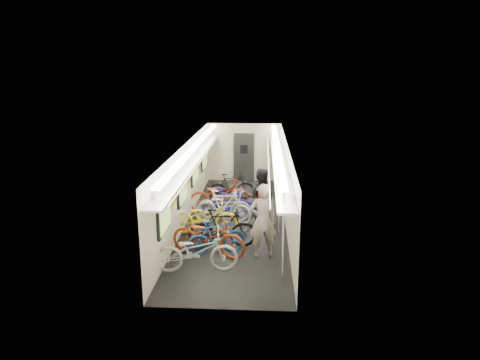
# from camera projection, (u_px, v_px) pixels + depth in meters

# --- Properties ---
(train_car_shell) EXTENTS (10.00, 10.00, 10.00)m
(train_car_shell) POSITION_uv_depth(u_px,v_px,m) (226.00, 163.00, 13.44)
(train_car_shell) COLOR black
(train_car_shell) RESTS_ON ground
(bicycle_0) EXTENTS (1.97, 0.88, 1.00)m
(bicycle_0) POSITION_uv_depth(u_px,v_px,m) (196.00, 251.00, 9.75)
(bicycle_0) COLOR silver
(bicycle_0) RESTS_ON ground
(bicycle_1) EXTENTS (1.61, 1.00, 0.94)m
(bicycle_1) POSITION_uv_depth(u_px,v_px,m) (216.00, 238.00, 10.63)
(bicycle_1) COLOR #184F92
(bicycle_1) RESTS_ON ground
(bicycle_2) EXTENTS (2.08, 1.22, 1.03)m
(bicycle_2) POSITION_uv_depth(u_px,v_px,m) (208.00, 236.00, 10.59)
(bicycle_2) COLOR maroon
(bicycle_2) RESTS_ON ground
(bicycle_3) EXTENTS (1.81, 0.68, 1.06)m
(bicycle_3) POSITION_uv_depth(u_px,v_px,m) (222.00, 228.00, 11.08)
(bicycle_3) COLOR black
(bicycle_3) RESTS_ON ground
(bicycle_4) EXTENTS (1.93, 0.76, 0.99)m
(bicycle_4) POSITION_uv_depth(u_px,v_px,m) (204.00, 217.00, 12.03)
(bicycle_4) COLOR yellow
(bicycle_4) RESTS_ON ground
(bicycle_5) EXTENTS (1.76, 0.65, 1.03)m
(bicycle_5) POSITION_uv_depth(u_px,v_px,m) (223.00, 206.00, 12.93)
(bicycle_5) COLOR #BBBBBD
(bicycle_5) RESTS_ON ground
(bicycle_6) EXTENTS (1.93, 1.27, 0.96)m
(bicycle_6) POSITION_uv_depth(u_px,v_px,m) (224.00, 206.00, 13.03)
(bicycle_6) COLOR silver
(bicycle_6) RESTS_ON ground
(bicycle_7) EXTENTS (1.74, 0.71, 1.01)m
(bicycle_7) POSITION_uv_depth(u_px,v_px,m) (229.00, 204.00, 13.16)
(bicycle_7) COLOR #1F1997
(bicycle_7) RESTS_ON ground
(bicycle_8) EXTENTS (2.15, 1.30, 1.07)m
(bicycle_8) POSITION_uv_depth(u_px,v_px,m) (219.00, 194.00, 14.07)
(bicycle_8) COLOR #992F10
(bicycle_8) RESTS_ON ground
(bicycle_9) EXTENTS (1.69, 0.85, 0.98)m
(bicycle_9) POSITION_uv_depth(u_px,v_px,m) (232.00, 187.00, 15.16)
(bicycle_9) COLOR black
(bicycle_9) RESTS_ON ground
(passenger_near) EXTENTS (0.76, 0.57, 1.89)m
(passenger_near) POSITION_uv_depth(u_px,v_px,m) (263.00, 221.00, 10.41)
(passenger_near) COLOR gray
(passenger_near) RESTS_ON ground
(passenger_mid) EXTENTS (0.98, 0.82, 1.78)m
(passenger_mid) POSITION_uv_depth(u_px,v_px,m) (261.00, 198.00, 12.46)
(passenger_mid) COLOR black
(passenger_mid) RESTS_ON ground
(backpack) EXTENTS (0.29, 0.23, 0.38)m
(backpack) POSITION_uv_depth(u_px,v_px,m) (264.00, 198.00, 11.11)
(backpack) COLOR #A72610
(backpack) RESTS_ON passenger_near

